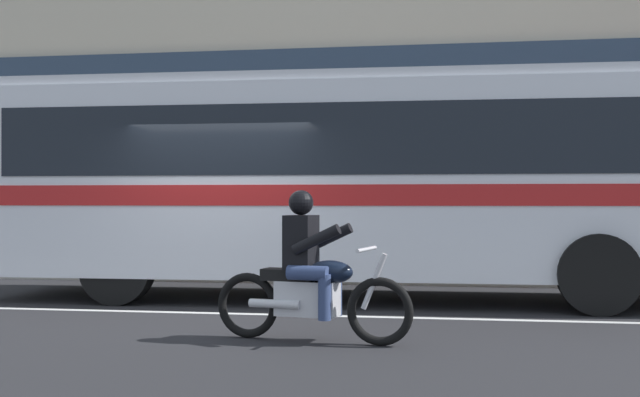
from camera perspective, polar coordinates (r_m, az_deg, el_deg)
ground_plane at (r=11.22m, az=-7.00°, el=-7.61°), size 60.00×60.00×0.00m
sidewalk_curb at (r=16.15m, az=-1.90°, el=-5.06°), size 28.00×3.80×0.15m
lane_center_stripe at (r=10.65m, az=-7.92°, el=-7.99°), size 26.60×0.14×0.01m
office_building_facade at (r=18.87m, az=-0.52°, el=13.51°), size 28.00×0.89×11.82m
transit_bus at (r=11.94m, az=3.51°, el=1.90°), size 11.08×2.79×3.22m
motorcycle_with_rider at (r=8.39m, az=-0.67°, el=-5.63°), size 2.12×0.71×1.56m
fire_hydrant at (r=15.23m, az=-3.04°, el=-3.68°), size 0.22×0.30×0.75m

